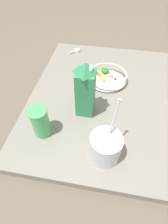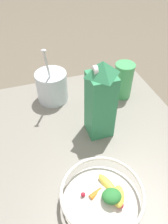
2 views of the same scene
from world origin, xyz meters
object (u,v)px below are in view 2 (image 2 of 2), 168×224
milk_carton (100,100)px  drinking_cup (123,80)px  fruit_bowl (102,196)px  yogurt_tub (52,85)px

milk_carton → drinking_cup: bearing=134.4°
fruit_bowl → yogurt_tub: 0.50m
milk_carton → yogurt_tub: 0.28m
milk_carton → yogurt_tub: (-0.24, -0.12, -0.07)m
fruit_bowl → yogurt_tub: bearing=-176.0°
fruit_bowl → milk_carton: bearing=161.4°
milk_carton → drinking_cup: (-0.17, 0.17, -0.07)m
fruit_bowl → milk_carton: milk_carton is taller
drinking_cup → milk_carton: bearing=-45.6°
milk_carton → yogurt_tub: size_ratio=1.06×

